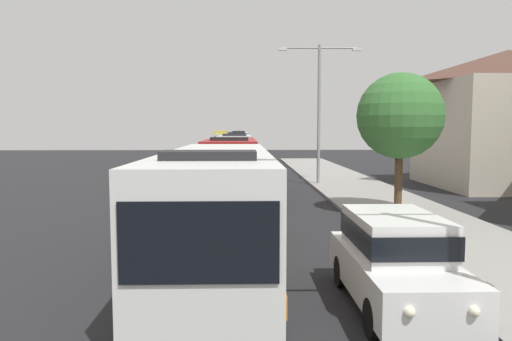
{
  "coord_description": "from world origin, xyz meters",
  "views": [
    {
      "loc": [
        -0.67,
        -0.12,
        3.63
      ],
      "look_at": [
        -0.2,
        17.24,
        2.1
      ],
      "focal_mm": 33.77,
      "sensor_mm": 36.0,
      "label": 1
    }
  ],
  "objects_px": {
    "bus_rear": "(238,142)",
    "roadside_tree": "(400,116)",
    "bus_tail_end": "(239,140)",
    "streetlamp_mid": "(319,100)",
    "bus_lead": "(218,204)",
    "white_suv": "(395,257)",
    "bus_middle": "(235,152)",
    "bus_second_in_line": "(231,165)",
    "box_truck_oncoming": "(221,139)",
    "bus_fourth_in_line": "(237,146)"
  },
  "relations": [
    {
      "from": "bus_rear",
      "to": "roadside_tree",
      "type": "bearing_deg",
      "value": -81.14
    },
    {
      "from": "bus_tail_end",
      "to": "streetlamp_mid",
      "type": "bearing_deg",
      "value": -83.59
    },
    {
      "from": "bus_lead",
      "to": "white_suv",
      "type": "distance_m",
      "value": 4.64
    },
    {
      "from": "bus_middle",
      "to": "streetlamp_mid",
      "type": "height_order",
      "value": "streetlamp_mid"
    },
    {
      "from": "bus_lead",
      "to": "roadside_tree",
      "type": "xyz_separation_m",
      "value": [
        7.12,
        7.65,
        2.43
      ]
    },
    {
      "from": "bus_rear",
      "to": "white_suv",
      "type": "xyz_separation_m",
      "value": [
        3.7,
        -56.09,
        -0.66
      ]
    },
    {
      "from": "bus_second_in_line",
      "to": "box_truck_oncoming",
      "type": "height_order",
      "value": "bus_second_in_line"
    },
    {
      "from": "bus_middle",
      "to": "roadside_tree",
      "type": "relative_size",
      "value": 2.01
    },
    {
      "from": "streetlamp_mid",
      "to": "white_suv",
      "type": "bearing_deg",
      "value": -94.68
    },
    {
      "from": "bus_tail_end",
      "to": "roadside_tree",
      "type": "distance_m",
      "value": 58.94
    },
    {
      "from": "bus_second_in_line",
      "to": "bus_tail_end",
      "type": "xyz_separation_m",
      "value": [
        0.0,
        52.61,
        0.0
      ]
    },
    {
      "from": "box_truck_oncoming",
      "to": "roadside_tree",
      "type": "bearing_deg",
      "value": -81.26
    },
    {
      "from": "bus_middle",
      "to": "bus_lead",
      "type": "bearing_deg",
      "value": -90.0
    },
    {
      "from": "box_truck_oncoming",
      "to": "bus_fourth_in_line",
      "type": "bearing_deg",
      "value": -84.62
    },
    {
      "from": "bus_lead",
      "to": "box_truck_oncoming",
      "type": "height_order",
      "value": "bus_lead"
    },
    {
      "from": "bus_middle",
      "to": "box_truck_oncoming",
      "type": "relative_size",
      "value": 1.44
    },
    {
      "from": "white_suv",
      "to": "box_truck_oncoming",
      "type": "distance_m",
      "value": 78.49
    },
    {
      "from": "bus_tail_end",
      "to": "bus_rear",
      "type": "bearing_deg",
      "value": -90.0
    },
    {
      "from": "bus_fourth_in_line",
      "to": "box_truck_oncoming",
      "type": "bearing_deg",
      "value": 95.38
    },
    {
      "from": "bus_rear",
      "to": "streetlamp_mid",
      "type": "bearing_deg",
      "value": -81.31
    },
    {
      "from": "bus_lead",
      "to": "box_truck_oncoming",
      "type": "xyz_separation_m",
      "value": [
        -3.3,
        75.45,
        0.02
      ]
    },
    {
      "from": "streetlamp_mid",
      "to": "roadside_tree",
      "type": "distance_m",
      "value": 10.63
    },
    {
      "from": "bus_lead",
      "to": "bus_tail_end",
      "type": "height_order",
      "value": "same"
    },
    {
      "from": "bus_fourth_in_line",
      "to": "streetlamp_mid",
      "type": "relative_size",
      "value": 1.31
    },
    {
      "from": "roadside_tree",
      "to": "streetlamp_mid",
      "type": "bearing_deg",
      "value": 99.4
    },
    {
      "from": "white_suv",
      "to": "bus_fourth_in_line",
      "type": "bearing_deg",
      "value": 94.9
    },
    {
      "from": "bus_second_in_line",
      "to": "streetlamp_mid",
      "type": "xyz_separation_m",
      "value": [
        5.4,
        4.57,
        3.66
      ]
    },
    {
      "from": "box_truck_oncoming",
      "to": "streetlamp_mid",
      "type": "bearing_deg",
      "value": -81.38
    },
    {
      "from": "bus_fourth_in_line",
      "to": "bus_middle",
      "type": "bearing_deg",
      "value": -90.0
    },
    {
      "from": "bus_tail_end",
      "to": "white_suv",
      "type": "height_order",
      "value": "bus_tail_end"
    },
    {
      "from": "bus_lead",
      "to": "box_truck_oncoming",
      "type": "distance_m",
      "value": 75.52
    },
    {
      "from": "bus_second_in_line",
      "to": "bus_tail_end",
      "type": "bearing_deg",
      "value": 90.0
    },
    {
      "from": "bus_fourth_in_line",
      "to": "box_truck_oncoming",
      "type": "distance_m",
      "value": 35.19
    },
    {
      "from": "bus_second_in_line",
      "to": "bus_tail_end",
      "type": "height_order",
      "value": "same"
    },
    {
      "from": "roadside_tree",
      "to": "bus_lead",
      "type": "bearing_deg",
      "value": -132.97
    },
    {
      "from": "bus_lead",
      "to": "bus_second_in_line",
      "type": "bearing_deg",
      "value": 90.0
    },
    {
      "from": "bus_lead",
      "to": "bus_middle",
      "type": "xyz_separation_m",
      "value": [
        0.0,
        26.98,
        0.0
      ]
    },
    {
      "from": "white_suv",
      "to": "box_truck_oncoming",
      "type": "bearing_deg",
      "value": 95.12
    },
    {
      "from": "bus_second_in_line",
      "to": "roadside_tree",
      "type": "height_order",
      "value": "roadside_tree"
    },
    {
      "from": "bus_rear",
      "to": "white_suv",
      "type": "height_order",
      "value": "bus_rear"
    },
    {
      "from": "bus_middle",
      "to": "white_suv",
      "type": "relative_size",
      "value": 2.55
    },
    {
      "from": "bus_lead",
      "to": "bus_fourth_in_line",
      "type": "bearing_deg",
      "value": 90.0
    },
    {
      "from": "bus_rear",
      "to": "box_truck_oncoming",
      "type": "bearing_deg",
      "value": 98.5
    },
    {
      "from": "roadside_tree",
      "to": "white_suv",
      "type": "bearing_deg",
      "value": -108.27
    },
    {
      "from": "box_truck_oncoming",
      "to": "roadside_tree",
      "type": "xyz_separation_m",
      "value": [
        10.42,
        -67.81,
        2.41
      ]
    },
    {
      "from": "bus_rear",
      "to": "white_suv",
      "type": "relative_size",
      "value": 2.38
    },
    {
      "from": "streetlamp_mid",
      "to": "roadside_tree",
      "type": "relative_size",
      "value": 1.5
    },
    {
      "from": "bus_lead",
      "to": "bus_rear",
      "type": "xyz_separation_m",
      "value": [
        -0.0,
        53.36,
        -0.0
      ]
    },
    {
      "from": "bus_middle",
      "to": "bus_tail_end",
      "type": "relative_size",
      "value": 0.96
    },
    {
      "from": "bus_second_in_line",
      "to": "box_truck_oncoming",
      "type": "distance_m",
      "value": 62.05
    }
  ]
}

